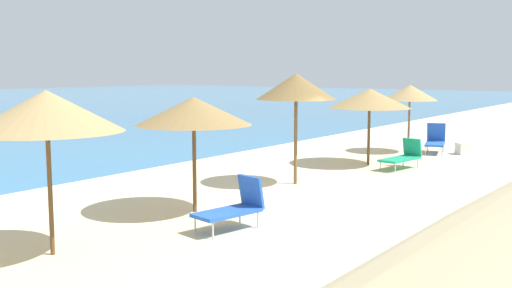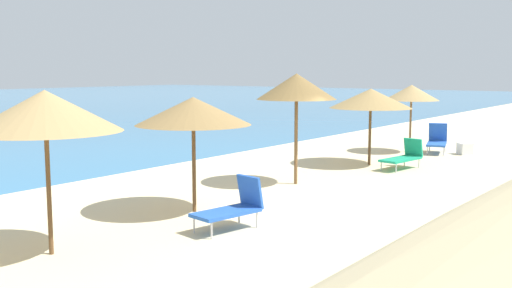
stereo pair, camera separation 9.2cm
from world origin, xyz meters
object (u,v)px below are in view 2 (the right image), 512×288
Objects in this scene: lounge_chair_1 at (437,140)px; lounge_chair_2 at (404,156)px; beach_umbrella_3 at (296,87)px; cooler_box at (465,149)px; beach_umbrella_5 at (411,93)px; beach_umbrella_4 at (371,98)px; beach_umbrella_2 at (193,111)px; lounge_chair_0 at (233,206)px; beach_umbrella_1 at (45,111)px.

lounge_chair_1 is 0.94× the size of lounge_chair_2.
lounge_chair_1 reaches higher than lounge_chair_2.
beach_umbrella_3 reaches higher than cooler_box.
beach_umbrella_5 reaches higher than cooler_box.
beach_umbrella_4 is 1.67× the size of lounge_chair_1.
lounge_chair_1 is 3.20× the size of cooler_box.
beach_umbrella_2 is 0.99× the size of beach_umbrella_5.
lounge_chair_0 is at bearing -171.21° from beach_umbrella_4.
beach_umbrella_1 reaches higher than cooler_box.
beach_umbrella_4 is at bearing -1.48° from beach_umbrella_2.
beach_umbrella_5 reaches higher than lounge_chair_2.
lounge_chair_1 is at bearing -6.61° from beach_umbrella_3.
beach_umbrella_3 is 1.18× the size of beach_umbrella_5.
beach_umbrella_4 is at bearing -70.64° from lounge_chair_0.
cooler_box is at bearing -72.11° from beach_umbrella_5.
cooler_box is at bearing -6.65° from beach_umbrella_1.
beach_umbrella_4 is at bearing -178.54° from beach_umbrella_5.
lounge_chair_1 is 1.03m from cooler_box.
cooler_box is at bearing 176.37° from lounge_chair_1.
beach_umbrella_2 reaches higher than cooler_box.
beach_umbrella_5 is at bearing 1.46° from beach_umbrella_4.
beach_umbrella_2 is 2.44m from lounge_chair_0.
beach_umbrella_4 is at bearing 4.08° from lounge_chair_2.
beach_umbrella_5 reaches higher than lounge_chair_0.
beach_umbrella_3 reaches higher than beach_umbrella_2.
beach_umbrella_4 is 1.05× the size of beach_umbrella_5.
beach_umbrella_4 reaches higher than cooler_box.
lounge_chair_1 reaches higher than cooler_box.
lounge_chair_2 is (-4.14, -0.42, -0.08)m from lounge_chair_1.
beach_umbrella_1 reaches higher than lounge_chair_1.
lounge_chair_2 reaches higher than cooler_box.
beach_umbrella_5 is (15.53, -0.01, -0.17)m from beach_umbrella_1.
lounge_chair_0 is 8.71m from lounge_chair_2.
beach_umbrella_1 reaches higher than beach_umbrella_4.
beach_umbrella_4 reaches higher than lounge_chair_1.
lounge_chair_0 is at bearing -110.71° from beach_umbrella_2.
lounge_chair_1 is (12.85, 0.55, 0.03)m from lounge_chair_0.
cooler_box is (12.47, -1.99, -2.00)m from beach_umbrella_2.
lounge_chair_1 is (4.04, -0.81, -1.70)m from beach_umbrella_4.
lounge_chair_0 is 12.86m from lounge_chair_1.
beach_umbrella_5 is 2.83m from cooler_box.
beach_umbrella_2 is 1.58× the size of lounge_chair_1.
lounge_chair_1 is at bearing -11.37° from beach_umbrella_4.
lounge_chair_1 is (12.25, -1.02, -1.74)m from beach_umbrella_2.
lounge_chair_2 is (8.12, -1.44, -1.82)m from beach_umbrella_2.
beach_umbrella_5 is at bearing -0.58° from beach_umbrella_2.
lounge_chair_0 is (-4.58, -1.51, -2.20)m from beach_umbrella_3.
beach_umbrella_5 is 1.72× the size of lounge_chair_0.
beach_umbrella_2 is 8.22m from beach_umbrella_4.
beach_umbrella_4 is at bearing -1.98° from beach_umbrella_3.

